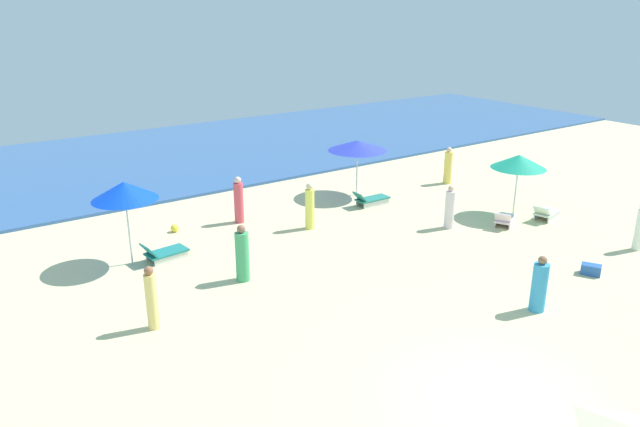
{
  "coord_description": "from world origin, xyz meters",
  "views": [
    {
      "loc": [
        -8.63,
        -6.12,
        7.56
      ],
      "look_at": [
        1.65,
        8.66,
        1.18
      ],
      "focal_mm": 33.77,
      "sensor_mm": 36.0,
      "label": 1
    }
  ],
  "objects_px": {
    "lounge_chair_2_1": "(546,213)",
    "lounge_chair_0_0": "(371,199)",
    "umbrella_0": "(357,145)",
    "beachgoer_1": "(310,207)",
    "cooler_box_0": "(591,270)",
    "beachgoer_6": "(539,286)",
    "beachgoer_4": "(448,167)",
    "beachgoer_5": "(450,208)",
    "lounge_chair_2_0": "(505,219)",
    "umbrella_2": "(519,162)",
    "beachgoer_3": "(239,201)",
    "beach_ball_1": "(175,228)",
    "umbrella_4": "(124,191)",
    "beachgoer_7": "(152,299)",
    "beachgoer_0": "(242,255)",
    "lounge_chair_4_0": "(164,253)",
    "beachgoer_2": "(640,227)"
  },
  "relations": [
    {
      "from": "lounge_chair_2_0",
      "to": "beachgoer_1",
      "type": "bearing_deg",
      "value": 29.85
    },
    {
      "from": "umbrella_2",
      "to": "beachgoer_4",
      "type": "relative_size",
      "value": 1.43
    },
    {
      "from": "lounge_chair_2_1",
      "to": "lounge_chair_0_0",
      "type": "bearing_deg",
      "value": 26.63
    },
    {
      "from": "lounge_chair_2_0",
      "to": "beach_ball_1",
      "type": "xyz_separation_m",
      "value": [
        -9.92,
        6.08,
        -0.09
      ]
    },
    {
      "from": "lounge_chair_0_0",
      "to": "beachgoer_5",
      "type": "xyz_separation_m",
      "value": [
        0.67,
        -3.51,
        0.48
      ]
    },
    {
      "from": "beachgoer_6",
      "to": "beach_ball_1",
      "type": "distance_m",
      "value": 12.03
    },
    {
      "from": "lounge_chair_4_0",
      "to": "beachgoer_4",
      "type": "height_order",
      "value": "beachgoer_4"
    },
    {
      "from": "umbrella_0",
      "to": "beachgoer_3",
      "type": "distance_m",
      "value": 5.63
    },
    {
      "from": "umbrella_4",
      "to": "beachgoer_3",
      "type": "bearing_deg",
      "value": 17.45
    },
    {
      "from": "umbrella_0",
      "to": "beachgoer_6",
      "type": "relative_size",
      "value": 1.57
    },
    {
      "from": "umbrella_2",
      "to": "beachgoer_2",
      "type": "distance_m",
      "value": 4.63
    },
    {
      "from": "lounge_chair_2_0",
      "to": "beach_ball_1",
      "type": "height_order",
      "value": "lounge_chair_2_0"
    },
    {
      "from": "beachgoer_0",
      "to": "beachgoer_6",
      "type": "distance_m",
      "value": 8.0
    },
    {
      "from": "beachgoer_7",
      "to": "beachgoer_1",
      "type": "bearing_deg",
      "value": -90.05
    },
    {
      "from": "beachgoer_4",
      "to": "beachgoer_5",
      "type": "bearing_deg",
      "value": -114.08
    },
    {
      "from": "beachgoer_4",
      "to": "beachgoer_5",
      "type": "height_order",
      "value": "beachgoer_4"
    },
    {
      "from": "lounge_chair_2_1",
      "to": "beachgoer_6",
      "type": "distance_m",
      "value": 7.41
    },
    {
      "from": "beachgoer_0",
      "to": "cooler_box_0",
      "type": "relative_size",
      "value": 3.08
    },
    {
      "from": "lounge_chair_2_0",
      "to": "beachgoer_0",
      "type": "relative_size",
      "value": 0.81
    },
    {
      "from": "lounge_chair_0_0",
      "to": "umbrella_2",
      "type": "bearing_deg",
      "value": -135.78
    },
    {
      "from": "umbrella_2",
      "to": "beachgoer_0",
      "type": "bearing_deg",
      "value": 175.75
    },
    {
      "from": "beachgoer_3",
      "to": "beachgoer_5",
      "type": "bearing_deg",
      "value": 156.82
    },
    {
      "from": "lounge_chair_2_0",
      "to": "umbrella_2",
      "type": "bearing_deg",
      "value": -93.03
    },
    {
      "from": "lounge_chair_4_0",
      "to": "cooler_box_0",
      "type": "height_order",
      "value": "lounge_chair_4_0"
    },
    {
      "from": "lounge_chair_4_0",
      "to": "beachgoer_5",
      "type": "relative_size",
      "value": 0.93
    },
    {
      "from": "lounge_chair_2_1",
      "to": "beachgoer_2",
      "type": "distance_m",
      "value": 3.48
    },
    {
      "from": "lounge_chair_2_1",
      "to": "beachgoer_0",
      "type": "distance_m",
      "value": 11.67
    },
    {
      "from": "beachgoer_3",
      "to": "beach_ball_1",
      "type": "xyz_separation_m",
      "value": [
        -2.3,
        0.41,
        -0.67
      ]
    },
    {
      "from": "umbrella_0",
      "to": "cooler_box_0",
      "type": "xyz_separation_m",
      "value": [
        0.89,
        -9.95,
        -1.93
      ]
    },
    {
      "from": "umbrella_4",
      "to": "beachgoer_6",
      "type": "xyz_separation_m",
      "value": [
        7.63,
        -8.87,
        -1.63
      ]
    },
    {
      "from": "lounge_chair_2_0",
      "to": "beachgoer_5",
      "type": "relative_size",
      "value": 0.88
    },
    {
      "from": "lounge_chair_2_0",
      "to": "beachgoer_6",
      "type": "distance_m",
      "value": 6.35
    },
    {
      "from": "beachgoer_6",
      "to": "cooler_box_0",
      "type": "height_order",
      "value": "beachgoer_6"
    },
    {
      "from": "beachgoer_5",
      "to": "beachgoer_7",
      "type": "distance_m",
      "value": 11.02
    },
    {
      "from": "umbrella_4",
      "to": "cooler_box_0",
      "type": "xyz_separation_m",
      "value": [
        10.76,
        -8.42,
        -2.17
      ]
    },
    {
      "from": "beachgoer_4",
      "to": "beachgoer_5",
      "type": "distance_m",
      "value": 5.6
    },
    {
      "from": "umbrella_0",
      "to": "beachgoer_1",
      "type": "bearing_deg",
      "value": -150.52
    },
    {
      "from": "beachgoer_6",
      "to": "beachgoer_2",
      "type": "bearing_deg",
      "value": 137.16
    },
    {
      "from": "lounge_chair_2_1",
      "to": "umbrella_0",
      "type": "bearing_deg",
      "value": 17.52
    },
    {
      "from": "cooler_box_0",
      "to": "beachgoer_6",
      "type": "bearing_deg",
      "value": -109.94
    },
    {
      "from": "umbrella_2",
      "to": "beachgoer_2",
      "type": "relative_size",
      "value": 1.45
    },
    {
      "from": "lounge_chair_2_0",
      "to": "beach_ball_1",
      "type": "bearing_deg",
      "value": 30.59
    },
    {
      "from": "beachgoer_4",
      "to": "beachgoer_2",
      "type": "bearing_deg",
      "value": -71.57
    },
    {
      "from": "beach_ball_1",
      "to": "umbrella_2",
      "type": "bearing_deg",
      "value": -26.61
    },
    {
      "from": "umbrella_4",
      "to": "umbrella_0",
      "type": "bearing_deg",
      "value": 8.79
    },
    {
      "from": "lounge_chair_0_0",
      "to": "beachgoer_1",
      "type": "height_order",
      "value": "beachgoer_1"
    },
    {
      "from": "lounge_chair_0_0",
      "to": "beachgoer_4",
      "type": "distance_m",
      "value": 4.72
    },
    {
      "from": "beachgoer_2",
      "to": "lounge_chair_2_1",
      "type": "bearing_deg",
      "value": 104.5
    },
    {
      "from": "umbrella_0",
      "to": "umbrella_2",
      "type": "xyz_separation_m",
      "value": [
        3.29,
        -5.29,
        -0.03
      ]
    },
    {
      "from": "umbrella_2",
      "to": "beachgoer_4",
      "type": "height_order",
      "value": "umbrella_2"
    }
  ]
}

